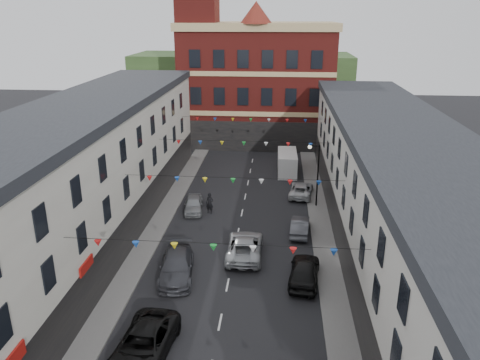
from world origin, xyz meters
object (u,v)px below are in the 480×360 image
(car_right_e, at_px, (300,226))
(car_left_c, at_px, (144,345))
(street_lamp, at_px, (315,167))
(car_right_d, at_px, (304,271))
(moving_car, at_px, (245,246))
(car_left_e, at_px, (194,204))
(pedestrian, at_px, (210,203))
(car_left_d, at_px, (176,266))
(white_van, at_px, (287,163))
(car_right_f, at_px, (301,190))

(car_right_e, bearing_deg, car_left_c, 65.95)
(street_lamp, bearing_deg, car_right_d, -96.29)
(street_lamp, distance_m, moving_car, 11.82)
(street_lamp, relative_size, car_left_e, 1.48)
(car_left_c, bearing_deg, pedestrian, 92.45)
(street_lamp, xyz_separation_m, car_left_d, (-10.15, -13.21, -3.10))
(white_van, bearing_deg, street_lamp, -77.32)
(car_right_d, xyz_separation_m, car_right_f, (0.40, 15.84, -0.18))
(car_left_e, xyz_separation_m, car_right_f, (9.93, 4.68, -0.05))
(car_left_c, height_order, car_right_d, car_right_d)
(white_van, bearing_deg, moving_car, -100.55)
(car_right_e, bearing_deg, moving_car, 48.87)
(car_right_f, bearing_deg, moving_car, 77.25)
(car_right_e, relative_size, pedestrian, 2.08)
(car_left_d, bearing_deg, car_right_d, -6.82)
(white_van, bearing_deg, pedestrian, -121.15)
(car_left_c, bearing_deg, moving_car, 73.33)
(car_left_c, height_order, car_left_d, same)
(street_lamp, height_order, moving_car, street_lamp)
(car_right_e, distance_m, car_right_f, 8.55)
(car_left_c, bearing_deg, car_left_d, 94.58)
(street_lamp, distance_m, car_right_d, 13.57)
(car_right_e, relative_size, moving_car, 0.73)
(car_left_e, height_order, white_van, white_van)
(street_lamp, xyz_separation_m, car_right_d, (-1.45, -13.13, -3.08))
(car_right_f, distance_m, pedestrian, 9.79)
(car_right_e, bearing_deg, car_left_e, -16.85)
(car_right_f, height_order, white_van, white_van)
(moving_car, bearing_deg, car_left_e, -56.46)
(car_left_c, height_order, car_right_e, car_left_c)
(street_lamp, distance_m, white_van, 10.46)
(car_left_e, distance_m, white_van, 14.60)
(car_left_d, bearing_deg, car_right_e, 33.09)
(white_van, height_order, pedestrian, white_van)
(car_right_d, relative_size, pedestrian, 2.48)
(street_lamp, distance_m, car_right_f, 4.37)
(car_right_e, bearing_deg, street_lamp, -98.97)
(pedestrian, bearing_deg, car_right_e, -10.93)
(street_lamp, bearing_deg, pedestrian, -166.23)
(car_right_e, distance_m, white_van, 15.68)
(car_left_d, relative_size, pedestrian, 2.84)
(moving_car, bearing_deg, car_right_d, 142.30)
(car_right_d, height_order, pedestrian, pedestrian)
(car_right_d, distance_m, car_right_e, 7.31)
(car_right_d, distance_m, pedestrian, 13.45)
(pedestrian, bearing_deg, white_van, 72.64)
(car_right_e, height_order, moving_car, moving_car)
(car_right_d, bearing_deg, car_left_d, 6.99)
(moving_car, bearing_deg, white_van, -99.81)
(car_right_d, xyz_separation_m, pedestrian, (-7.99, 10.82, 0.15))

